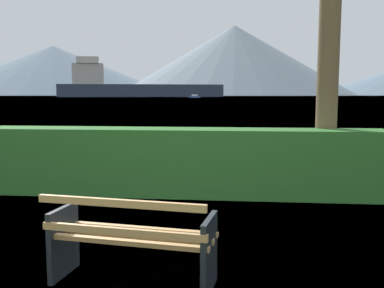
{
  "coord_description": "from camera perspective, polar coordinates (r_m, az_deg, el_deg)",
  "views": [
    {
      "loc": [
        0.92,
        -3.78,
        1.76
      ],
      "look_at": [
        0.0,
        5.5,
        0.66
      ],
      "focal_mm": 40.12,
      "sensor_mm": 36.0,
      "label": 1
    }
  ],
  "objects": [
    {
      "name": "distant_hills",
      "position": [
        565.61,
        -2.3,
        10.1
      ],
      "size": [
        756.87,
        347.03,
        85.3
      ],
      "color": "slate",
      "rests_on": "ground_plane"
    },
    {
      "name": "ground_plane",
      "position": [
        4.27,
        -7.65,
        -17.68
      ],
      "size": [
        1400.0,
        1400.0,
        0.0
      ],
      "primitive_type": "plane",
      "color": "olive"
    },
    {
      "name": "cargo_ship_large",
      "position": [
        254.5,
        -8.35,
        7.63
      ],
      "size": [
        95.02,
        37.94,
        22.52
      ],
      "color": "#2D384C",
      "rests_on": "water_surface"
    },
    {
      "name": "water_surface",
      "position": [
        311.88,
        5.51,
        6.32
      ],
      "size": [
        620.0,
        620.0,
        0.0
      ],
      "primitive_type": "plane",
      "color": "slate",
      "rests_on": "ground_plane"
    },
    {
      "name": "park_bench",
      "position": [
        4.06,
        -8.05,
        -12.59
      ],
      "size": [
        1.59,
        0.78,
        0.87
      ],
      "color": "tan",
      "rests_on": "ground_plane"
    },
    {
      "name": "hedge_row",
      "position": [
        7.48,
        -1.47,
        -2.37
      ],
      "size": [
        6.95,
        0.77,
        1.16
      ],
      "primitive_type": "cube",
      "color": "#2D6B28",
      "rests_on": "ground_plane"
    },
    {
      "name": "fishing_boat_near",
      "position": [
        194.79,
        0.35,
        6.32
      ],
      "size": [
        4.84,
        7.44,
        1.57
      ],
      "color": "#335693",
      "rests_on": "water_surface"
    }
  ]
}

